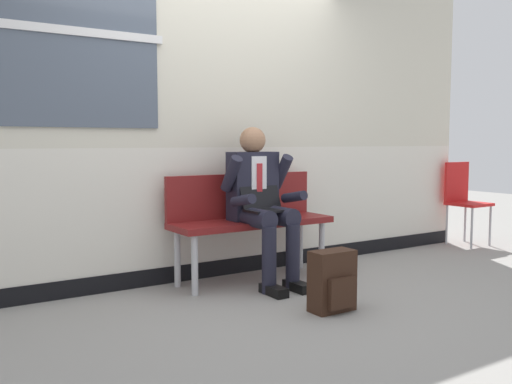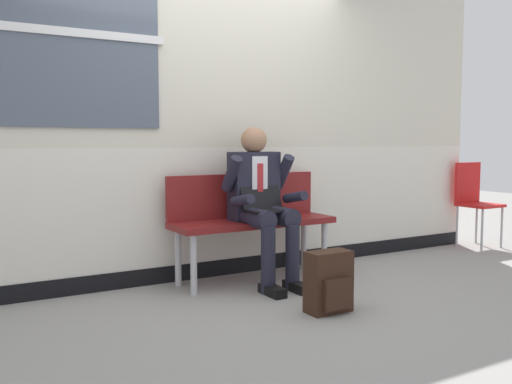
{
  "view_description": "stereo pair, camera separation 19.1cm",
  "coord_description": "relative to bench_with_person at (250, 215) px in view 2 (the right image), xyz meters",
  "views": [
    {
      "loc": [
        -2.25,
        -3.49,
        1.14
      ],
      "look_at": [
        0.1,
        0.12,
        0.75
      ],
      "focal_mm": 39.33,
      "sensor_mm": 36.0,
      "label": 1
    },
    {
      "loc": [
        -2.08,
        -3.59,
        1.14
      ],
      "look_at": [
        0.1,
        0.12,
        0.75
      ],
      "focal_mm": 39.33,
      "sensor_mm": 36.0,
      "label": 2
    }
  ],
  "objects": [
    {
      "name": "person_seated",
      "position": [
        0.0,
        -0.19,
        0.14
      ],
      "size": [
        0.57,
        0.7,
        1.25
      ],
      "color": "#1E1E2D",
      "rests_on": "ground"
    },
    {
      "name": "backpack",
      "position": [
        -0.0,
        -1.07,
        -0.34
      ],
      "size": [
        0.31,
        0.2,
        0.41
      ],
      "color": "#331E14",
      "rests_on": "ground"
    },
    {
      "name": "folding_chair",
      "position": [
        2.84,
        0.05,
        0.01
      ],
      "size": [
        0.38,
        0.38,
        0.91
      ],
      "color": "red",
      "rests_on": "ground"
    },
    {
      "name": "ground_plane",
      "position": [
        -0.19,
        -0.39,
        -0.54
      ],
      "size": [
        18.0,
        18.0,
        0.0
      ],
      "primitive_type": "plane",
      "color": "gray"
    },
    {
      "name": "bench_with_person",
      "position": [
        0.0,
        0.0,
        0.0
      ],
      "size": [
        1.37,
        0.42,
        0.87
      ],
      "color": "maroon",
      "rests_on": "ground"
    },
    {
      "name": "station_wall",
      "position": [
        -0.21,
        0.28,
        0.91
      ],
      "size": [
        5.99,
        0.17,
        2.89
      ],
      "color": "beige",
      "rests_on": "ground"
    }
  ]
}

